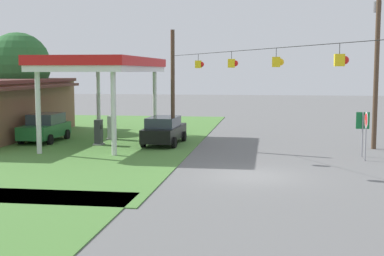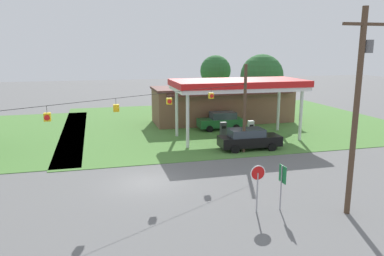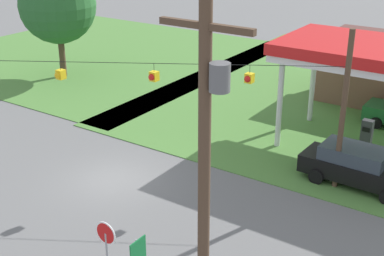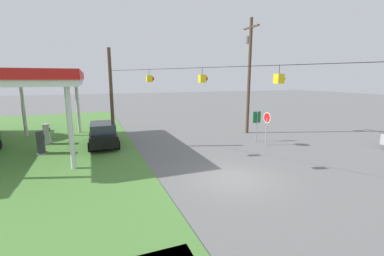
{
  "view_description": "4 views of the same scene",
  "coord_description": "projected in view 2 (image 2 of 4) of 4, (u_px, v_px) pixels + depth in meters",
  "views": [
    {
      "loc": [
        -23.2,
        -0.73,
        4.58
      ],
      "look_at": [
        2.31,
        2.94,
        1.83
      ],
      "focal_mm": 50.0,
      "sensor_mm": 36.0,
      "label": 1
    },
    {
      "loc": [
        -2.79,
        -22.08,
        8.2
      ],
      "look_at": [
        3.95,
        3.88,
        2.48
      ],
      "focal_mm": 35.0,
      "sensor_mm": 36.0,
      "label": 2
    },
    {
      "loc": [
        14.96,
        -15.79,
        11.5
      ],
      "look_at": [
        1.86,
        3.58,
        1.74
      ],
      "focal_mm": 50.0,
      "sensor_mm": 36.0,
      "label": 3
    },
    {
      "loc": [
        -10.52,
        6.39,
        4.94
      ],
      "look_at": [
        4.24,
        0.56,
        1.88
      ],
      "focal_mm": 24.0,
      "sensor_mm": 36.0,
      "label": 4
    }
  ],
  "objects": [
    {
      "name": "gas_station_canopy",
      "position": [
        238.0,
        85.0,
        33.81
      ],
      "size": [
        11.9,
        5.67,
        5.43
      ],
      "color": "silver",
      "rests_on": "ground"
    },
    {
      "name": "tree_behind_station",
      "position": [
        215.0,
        71.0,
        49.21
      ],
      "size": [
        4.02,
        4.02,
        7.35
      ],
      "color": "#4C3828",
      "rests_on": "ground"
    },
    {
      "name": "gas_station_store",
      "position": [
        223.0,
        104.0,
        42.22
      ],
      "size": [
        15.71,
        5.85,
        4.02
      ],
      "color": "brown",
      "rests_on": "ground"
    },
    {
      "name": "ground_plane",
      "position": [
        146.0,
        183.0,
        23.3
      ],
      "size": [
        160.0,
        160.0,
        0.0
      ],
      "primitive_type": "plane",
      "color": "slate"
    },
    {
      "name": "grass_verge_station_corner",
      "position": [
        228.0,
        121.0,
        42.82
      ],
      "size": [
        36.0,
        28.0,
        0.04
      ],
      "primitive_type": "cube",
      "color": "#4C7F38",
      "rests_on": "ground"
    },
    {
      "name": "signal_span_gantry",
      "position": [
        145.0,
        122.0,
        22.48
      ],
      "size": [
        17.29,
        10.24,
        7.03
      ],
      "color": "#4C3828",
      "rests_on": "ground"
    },
    {
      "name": "utility_pole_main",
      "position": [
        358.0,
        103.0,
        17.87
      ],
      "size": [
        2.2,
        0.44,
        10.09
      ],
      "color": "#4C3828",
      "rests_on": "ground"
    },
    {
      "name": "car_at_pumps_rear",
      "position": [
        221.0,
        121.0,
        38.33
      ],
      "size": [
        4.55,
        2.11,
        1.84
      ],
      "rotation": [
        0.0,
        0.0,
        3.14
      ],
      "color": "#1E602D",
      "rests_on": "ground"
    },
    {
      "name": "stop_sign_roadside",
      "position": [
        258.0,
        178.0,
        18.76
      ],
      "size": [
        0.8,
        0.08,
        2.5
      ],
      "rotation": [
        0.0,
        0.0,
        3.14
      ],
      "color": "#99999E",
      "rests_on": "ground"
    },
    {
      "name": "route_sign",
      "position": [
        282.0,
        178.0,
        19.05
      ],
      "size": [
        0.1,
        0.7,
        2.4
      ],
      "color": "gray",
      "rests_on": "ground"
    },
    {
      "name": "fuel_pump_far",
      "position": [
        251.0,
        130.0,
        35.01
      ],
      "size": [
        0.71,
        0.56,
        1.6
      ],
      "color": "gray",
      "rests_on": "ground"
    },
    {
      "name": "tree_far_back",
      "position": [
        262.0,
        76.0,
        43.84
      ],
      "size": [
        5.02,
        5.02,
        7.57
      ],
      "color": "#4C3828",
      "rests_on": "ground"
    },
    {
      "name": "fuel_pump_near",
      "position": [
        223.0,
        131.0,
        34.34
      ],
      "size": [
        0.71,
        0.56,
        1.6
      ],
      "color": "gray",
      "rests_on": "ground"
    },
    {
      "name": "car_at_pumps_front",
      "position": [
        249.0,
        139.0,
        30.77
      ],
      "size": [
        5.15,
        2.22,
        1.76
      ],
      "rotation": [
        0.0,
        0.0,
        -0.03
      ],
      "color": "black",
      "rests_on": "ground"
    }
  ]
}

